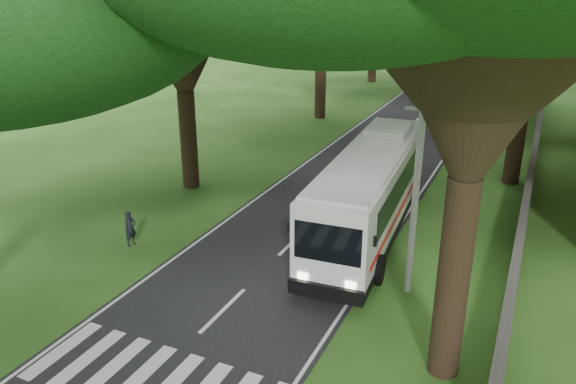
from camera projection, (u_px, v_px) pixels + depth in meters
ground at (191, 343)px, 17.79m from camera, size 140.00×140.00×0.00m
road at (393, 143)px, 38.98m from camera, size 8.00×120.00×0.04m
crosswalk at (151, 381)px, 16.09m from camera, size 8.00×3.00×0.01m
property_wall at (534, 155)px, 34.42m from camera, size 0.35×50.00×1.20m
pole_near at (417, 185)px, 19.23m from camera, size 1.60×0.24×8.00m
pole_mid at (485, 87)px, 36.19m from camera, size 1.60×0.24×8.00m
pole_far at (510, 52)px, 53.15m from camera, size 1.60×0.24×8.00m
coach_bus at (371, 189)px, 24.76m from camera, size 3.71×13.19×3.85m
distant_car_a at (429, 92)px, 52.38m from camera, size 3.01×4.59×1.45m
distant_car_b at (426, 77)px, 60.84m from camera, size 2.13×3.89×1.22m
distant_car_c at (476, 64)px, 69.25m from camera, size 3.58×5.52×1.49m
pedestrian at (130, 229)px, 23.98m from camera, size 0.48×0.63×1.55m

